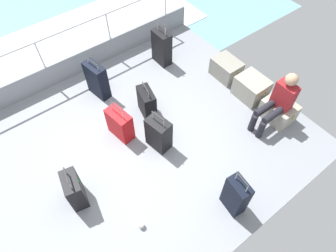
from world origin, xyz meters
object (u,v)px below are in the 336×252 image
object	(u,v)px
suitcase_3	(147,103)
suitcase_6	(120,124)
cargo_crate_0	(226,69)
suitcase_1	(97,80)
suitcase_5	(236,196)
cargo_crate_1	(251,88)
suitcase_4	(162,47)
cargo_crate_2	(278,111)
suitcase_2	(74,190)
passenger_seated	(278,101)
paper_cup	(141,225)
suitcase_0	(159,134)

from	to	relation	value
suitcase_3	suitcase_6	bearing A→B (deg)	-79.93
cargo_crate_0	suitcase_1	distance (m)	2.49
suitcase_3	suitcase_5	bearing A→B (deg)	-0.63
cargo_crate_1	suitcase_5	world-z (taller)	suitcase_5
suitcase_3	suitcase_4	world-z (taller)	suitcase_4
cargo_crate_0	cargo_crate_2	xyz separation A→B (m)	(1.33, -0.02, -0.00)
cargo_crate_2	suitcase_2	distance (m)	3.60
suitcase_4	suitcase_5	xyz separation A→B (m)	(3.13, -1.06, -0.01)
cargo_crate_0	passenger_seated	world-z (taller)	passenger_seated
cargo_crate_0	suitcase_1	bearing A→B (deg)	-116.17
cargo_crate_1	cargo_crate_2	xyz separation A→B (m)	(0.66, -0.01, -0.02)
suitcase_2	paper_cup	distance (m)	1.06
paper_cup	suitcase_3	bearing A→B (deg)	142.46
cargo_crate_0	suitcase_2	xyz separation A→B (m)	(0.57, -3.54, 0.10)
suitcase_6	cargo_crate_2	bearing A→B (deg)	60.14
paper_cup	suitcase_4	bearing A→B (deg)	138.47
suitcase_3	suitcase_5	size ratio (longest dim) A/B	0.79
suitcase_4	cargo_crate_0	bearing A→B (deg)	33.99
suitcase_5	suitcase_6	size ratio (longest dim) A/B	1.14
suitcase_1	suitcase_5	xyz separation A→B (m)	(3.12, 0.42, -0.00)
suitcase_2	suitcase_6	bearing A→B (deg)	118.42
suitcase_2	paper_cup	world-z (taller)	suitcase_2
paper_cup	suitcase_0	bearing A→B (deg)	133.25
cargo_crate_2	suitcase_6	size ratio (longest dim) A/B	0.78
suitcase_0	suitcase_1	bearing A→B (deg)	-172.83
suitcase_0	cargo_crate_2	bearing A→B (deg)	68.20
suitcase_0	paper_cup	bearing A→B (deg)	-46.75
suitcase_1	suitcase_3	world-z (taller)	suitcase_1
suitcase_3	suitcase_6	size ratio (longest dim) A/B	0.90
passenger_seated	suitcase_0	world-z (taller)	passenger_seated
suitcase_0	suitcase_2	size ratio (longest dim) A/B	1.06
suitcase_3	suitcase_4	xyz separation A→B (m)	(-0.96, 1.04, 0.08)
cargo_crate_1	cargo_crate_2	bearing A→B (deg)	-0.87
cargo_crate_2	suitcase_4	distance (m)	2.55
suitcase_1	suitcase_3	bearing A→B (deg)	25.18
suitcase_2	suitcase_5	bearing A→B (deg)	49.84
suitcase_2	suitcase_4	distance (m)	3.25
suitcase_0	suitcase_5	xyz separation A→B (m)	(1.50, 0.22, 0.03)
suitcase_6	cargo_crate_0	bearing A→B (deg)	88.97
cargo_crate_2	paper_cup	xyz separation A→B (m)	(0.15, -3.02, -0.14)
suitcase_0	paper_cup	xyz separation A→B (m)	(0.95, -1.01, -0.26)
suitcase_1	suitcase_6	size ratio (longest dim) A/B	1.07
cargo_crate_2	paper_cup	distance (m)	3.03
suitcase_1	paper_cup	xyz separation A→B (m)	(2.57, -0.81, -0.30)
cargo_crate_2	cargo_crate_1	bearing A→B (deg)	179.13
suitcase_4	suitcase_6	bearing A→B (deg)	-57.21
paper_cup	suitcase_5	bearing A→B (deg)	65.88
cargo_crate_1	suitcase_4	bearing A→B (deg)	-157.44
suitcase_2	suitcase_3	bearing A→B (deg)	112.43
suitcase_0	suitcase_5	size ratio (longest dim) A/B	0.92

